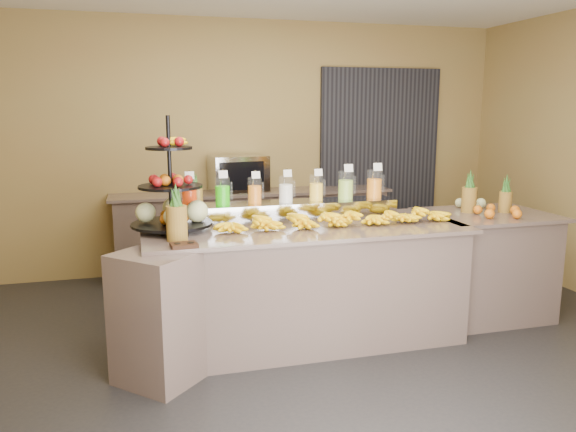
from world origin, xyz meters
name	(u,v)px	position (x,y,z in m)	size (l,w,h in m)	color
ground	(316,353)	(0.00, 0.00, 0.00)	(6.00, 6.00, 0.00)	black
room_envelope	(310,103)	(0.19, 0.79, 1.88)	(6.04, 5.02, 2.82)	olive
buffet_counter	(293,286)	(-0.12, 0.26, 0.47)	(2.75, 1.25, 0.93)	gray
right_counter	(484,264)	(1.70, 0.40, 0.47)	(1.08, 0.88, 0.93)	gray
back_ledge	(254,232)	(0.00, 2.25, 0.47)	(3.10, 0.55, 0.93)	gray
pitcher_tray	(286,211)	(-0.08, 0.58, 1.01)	(1.85, 0.30, 0.15)	gray
juice_pitcher_orange_a	(189,194)	(-0.86, 0.58, 1.18)	(0.12, 0.12, 0.29)	silver
juice_pitcher_green	(223,193)	(-0.60, 0.58, 1.18)	(0.12, 0.12, 0.29)	silver
juice_pitcher_orange_b	(255,192)	(-0.34, 0.58, 1.17)	(0.11, 0.12, 0.27)	silver
juice_pitcher_milk	(286,190)	(-0.08, 0.58, 1.17)	(0.12, 0.12, 0.28)	silver
juice_pitcher_lemon	(316,189)	(0.18, 0.58, 1.17)	(0.12, 0.12, 0.28)	silver
juice_pitcher_lime	(346,187)	(0.44, 0.58, 1.19)	(0.13, 0.13, 0.31)	silver
juice_pitcher_orange_c	(374,186)	(0.70, 0.58, 1.19)	(0.13, 0.13, 0.31)	silver
banana_heap	(338,216)	(0.26, 0.27, 1.00)	(1.87, 0.17, 0.15)	yellow
fruit_stand	(176,201)	(-0.97, 0.43, 1.15)	(0.61, 0.61, 0.85)	black
condiment_caddy	(184,245)	(-0.97, -0.13, 0.94)	(0.17, 0.13, 0.03)	black
pineapple_left_a	(177,219)	(-1.00, 0.07, 1.08)	(0.14, 0.14, 0.40)	brown
pineapple_left_b	(194,201)	(-0.81, 0.77, 1.09)	(0.14, 0.14, 0.42)	brown
right_fruit_pile	(491,206)	(1.70, 0.35, 1.00)	(0.42, 0.40, 0.22)	brown
oven_warmer	(238,174)	(-0.17, 2.25, 1.13)	(0.60, 0.42, 0.40)	gray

